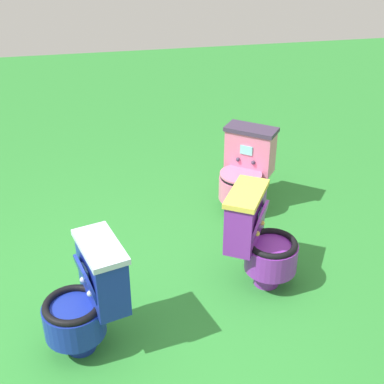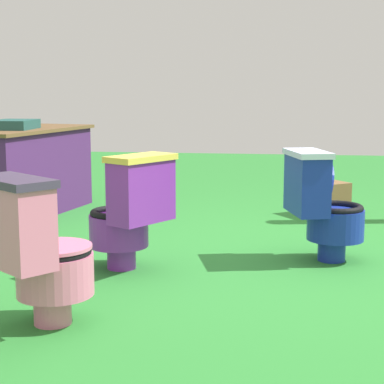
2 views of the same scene
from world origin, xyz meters
name	(u,v)px [view 1 (image 1 of 2)]	position (x,y,z in m)	size (l,w,h in m)	color
ground	(137,341)	(0.00, 0.00, 0.00)	(14.00, 14.00, 0.00)	#2D8433
toilet_pink	(245,170)	(-1.45, 1.11, 0.37)	(0.64, 0.62, 0.73)	pink
toilet_purple	(259,238)	(-0.43, 0.91, 0.37)	(0.60, 0.63, 0.73)	purple
toilet_blue	(87,297)	(-0.03, -0.27, 0.37)	(0.52, 0.58, 0.73)	#192D9E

